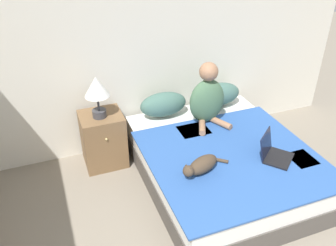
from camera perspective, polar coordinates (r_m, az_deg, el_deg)
The scene contains 9 objects.
wall_back at distance 4.02m, azimuth -4.87°, elevation 12.52°, with size 5.34×0.05×2.55m.
bed at distance 3.85m, azimuth 8.63°, elevation -6.49°, with size 1.65×1.97×0.45m.
pillow_near at distance 4.14m, azimuth -0.76°, elevation 3.00°, with size 0.56×0.28×0.28m.
pillow_far at distance 4.41m, azimuth 8.07°, elevation 4.56°, with size 0.56×0.28×0.28m.
person_sitting at distance 3.97m, azimuth 6.32°, elevation 4.01°, with size 0.41×0.40×0.72m.
cat_tabby at distance 3.30m, azimuth 5.36°, elevation -6.77°, with size 0.52×0.28×0.16m.
laptop_open at distance 3.63m, azimuth 16.67°, elevation -4.65°, with size 0.42×0.42×0.25m.
nightstand at distance 4.09m, azimuth -10.33°, elevation -2.59°, with size 0.46×0.44×0.63m.
table_lamp at distance 3.75m, azimuth -11.37°, elevation 5.24°, with size 0.26×0.26×0.46m.
Camera 1 is at (-1.04, 0.05, 2.57)m, focal length 38.00 mm.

